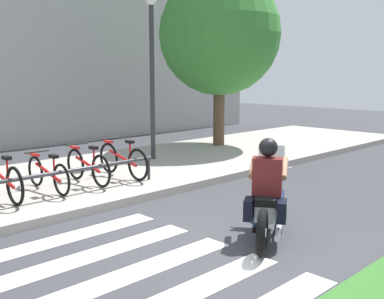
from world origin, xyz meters
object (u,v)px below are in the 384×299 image
bicycle_3 (2,179)px  bicycle_6 (123,160)px  bicycle_4 (48,174)px  motorcycle (268,204)px  bike_rack (16,181)px  rider (268,181)px  bicycle_5 (88,166)px  tree_near_rack (220,35)px  street_lamp (152,63)px

bicycle_3 → bicycle_6: (2.53, -0.00, 0.00)m
bicycle_3 → bicycle_4: (0.84, 0.00, -0.03)m
motorcycle → bike_rack: size_ratio=0.34×
bicycle_6 → bike_rack: bicycle_6 is taller
motorcycle → bicycle_4: motorcycle is taller
motorcycle → bicycle_4: 4.21m
rider → bicycle_6: 4.07m
bicycle_4 → bicycle_5: 0.84m
bicycle_6 → tree_near_rack: bearing=18.7°
rider → street_lamp: 5.95m
motorcycle → tree_near_rack: tree_near_rack is taller
bicycle_4 → bicycle_6: (1.69, -0.00, 0.03)m
rider → bike_rack: rider is taller
bicycle_5 → tree_near_rack: tree_near_rack is taller
bicycle_5 → bike_rack: bearing=-161.8°
street_lamp → bicycle_4: bearing=-161.1°
bicycle_3 → bicycle_5: bicycle_3 is taller
tree_near_rack → rider: bearing=-132.5°
bike_rack → tree_near_rack: tree_near_rack is taller
bicycle_3 → tree_near_rack: tree_near_rack is taller
bicycle_3 → bicycle_6: 2.53m
bicycle_6 → tree_near_rack: tree_near_rack is taller
bicycle_4 → motorcycle: bearing=-71.6°
bicycle_4 → tree_near_rack: 7.26m
bike_rack → motorcycle: bearing=-57.7°
bicycle_4 → street_lamp: (3.51, 1.20, 2.08)m
motorcycle → tree_near_rack: bearing=47.7°
bicycle_3 → bicycle_5: (1.69, -0.00, -0.01)m
rider → bicycle_6: size_ratio=0.83×
motorcycle → rider: rider is taller
motorcycle → street_lamp: bearing=67.3°
bicycle_3 → bike_rack: bearing=-90.0°
motorcycle → tree_near_rack: 8.14m
bicycle_4 → bike_rack: bearing=-146.7°
bicycle_3 → bicycle_4: 0.84m
street_lamp → bike_rack: bearing=-158.0°
motorcycle → bicycle_4: (-1.33, 4.00, 0.03)m
rider → bike_rack: size_ratio=0.25×
bicycle_5 → bike_rack: size_ratio=0.28×
rider → bicycle_4: 4.24m
bike_rack → street_lamp: 5.09m
rider → bicycle_3: rider is taller
tree_near_rack → bicycle_5: bearing=-164.0°
rider → bicycle_5: 4.07m
bicycle_4 → bicycle_6: bicycle_6 is taller
motorcycle → bicycle_3: motorcycle is taller
bicycle_6 → bicycle_4: bearing=179.9°
bicycle_3 → bicycle_6: bearing=-0.0°
motorcycle → bicycle_4: bearing=108.4°
bicycle_5 → bike_rack: (-1.69, -0.55, 0.07)m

